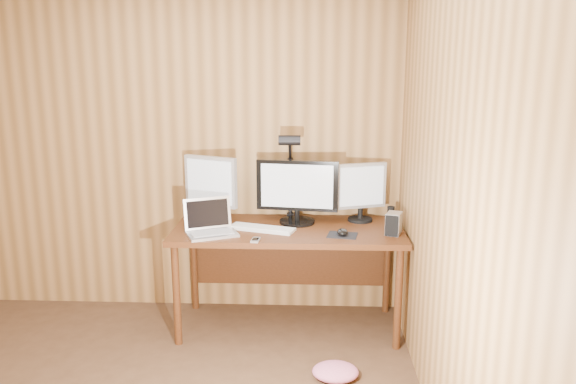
# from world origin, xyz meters

# --- Properties ---
(room_shell) EXTENTS (4.00, 4.00, 4.00)m
(room_shell) POSITION_xyz_m (0.00, 0.00, 1.25)
(room_shell) COLOR #4A2F1C
(room_shell) RESTS_ON ground
(desk) EXTENTS (1.60, 0.70, 0.75)m
(desk) POSITION_xyz_m (0.93, 1.70, 0.63)
(desk) COLOR #49230F
(desk) RESTS_ON floor
(monitor_center) EXTENTS (0.59, 0.26, 0.46)m
(monitor_center) POSITION_xyz_m (0.99, 1.76, 0.99)
(monitor_center) COLOR black
(monitor_center) RESTS_ON desk
(monitor_left) EXTENTS (0.40, 0.20, 0.47)m
(monitor_left) POSITION_xyz_m (0.36, 1.80, 1.01)
(monitor_left) COLOR black
(monitor_left) RESTS_ON desk
(monitor_right) EXTENTS (0.37, 0.18, 0.43)m
(monitor_right) POSITION_xyz_m (1.45, 1.83, 0.98)
(monitor_right) COLOR black
(monitor_right) RESTS_ON desk
(laptop) EXTENTS (0.40, 0.36, 0.23)m
(laptop) POSITION_xyz_m (0.41, 1.48, 0.81)
(laptop) COLOR silver
(laptop) RESTS_ON desk
(keyboard) EXTENTS (0.48, 0.27, 0.02)m
(keyboard) POSITION_xyz_m (0.75, 1.57, 0.76)
(keyboard) COLOR silver
(keyboard) RESTS_ON desk
(mousepad) EXTENTS (0.22, 0.19, 0.00)m
(mousepad) POSITION_xyz_m (1.30, 1.47, 0.75)
(mousepad) COLOR black
(mousepad) RESTS_ON desk
(mouse) EXTENTS (0.08, 0.12, 0.04)m
(mouse) POSITION_xyz_m (1.30, 1.47, 0.77)
(mouse) COLOR black
(mouse) RESTS_ON mousepad
(hard_drive) EXTENTS (0.13, 0.16, 0.15)m
(hard_drive) POSITION_xyz_m (1.64, 1.52, 0.82)
(hard_drive) COLOR silver
(hard_drive) RESTS_ON desk
(phone) EXTENTS (0.06, 0.10, 0.01)m
(phone) POSITION_xyz_m (0.73, 1.33, 0.76)
(phone) COLOR silver
(phone) RESTS_ON desk
(speaker) EXTENTS (0.05, 0.05, 0.13)m
(speaker) POSITION_xyz_m (1.66, 1.77, 0.81)
(speaker) COLOR black
(speaker) RESTS_ON desk
(desk_lamp) EXTENTS (0.15, 0.22, 0.67)m
(desk_lamp) POSITION_xyz_m (0.93, 1.85, 1.17)
(desk_lamp) COLOR black
(desk_lamp) RESTS_ON desk
(fabric_pile) EXTENTS (0.33, 0.29, 0.09)m
(fabric_pile) POSITION_xyz_m (1.25, 0.95, 0.05)
(fabric_pile) COLOR #D16587
(fabric_pile) RESTS_ON floor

